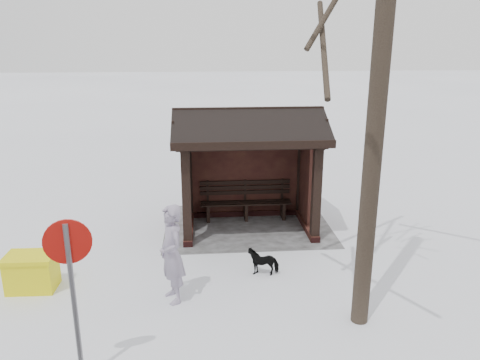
% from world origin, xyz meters
% --- Properties ---
extents(ground, '(120.00, 120.00, 0.00)m').
position_xyz_m(ground, '(0.00, 0.00, 0.00)').
color(ground, white).
rests_on(ground, ground).
extents(trampled_patch, '(4.20, 3.20, 0.02)m').
position_xyz_m(trampled_patch, '(0.00, -0.20, 0.01)').
color(trampled_patch, gray).
rests_on(trampled_patch, ground).
extents(bus_shelter, '(3.60, 2.40, 3.09)m').
position_xyz_m(bus_shelter, '(0.00, -0.16, 2.17)').
color(bus_shelter, '#351413').
rests_on(bus_shelter, ground).
extents(pedestrian, '(0.67, 0.79, 1.85)m').
position_xyz_m(pedestrian, '(1.71, 3.26, 0.92)').
color(pedestrian, '#968AA2').
rests_on(pedestrian, ground).
extents(dog, '(0.67, 0.36, 0.54)m').
position_xyz_m(dog, '(-0.08, 2.37, 0.27)').
color(dog, black).
rests_on(dog, ground).
extents(grit_bin, '(0.94, 0.66, 0.71)m').
position_xyz_m(grit_bin, '(4.43, 2.64, 0.36)').
color(grit_bin, yellow).
rests_on(grit_bin, ground).
extents(road_sign, '(0.62, 0.15, 2.43)m').
position_xyz_m(road_sign, '(2.88, 5.28, 1.74)').
color(road_sign, gray).
rests_on(road_sign, ground).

